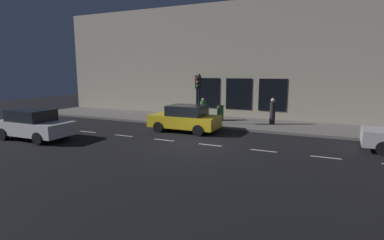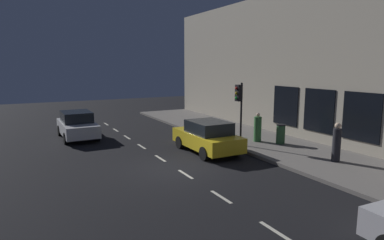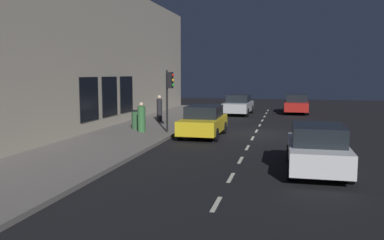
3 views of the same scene
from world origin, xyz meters
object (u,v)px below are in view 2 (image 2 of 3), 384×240
parked_car_1 (207,137)px  parked_car_3 (77,125)px  trash_bin (281,134)px  pedestrian_1 (258,129)px  pedestrian_0 (337,143)px  traffic_light (239,99)px

parked_car_1 → parked_car_3: (-5.18, 6.43, -0.00)m
trash_bin → pedestrian_1: bearing=125.9°
parked_car_3 → trash_bin: bearing=141.3°
parked_car_3 → pedestrian_1: (8.49, -6.23, 0.08)m
pedestrian_1 → trash_bin: (0.74, -1.02, -0.19)m
parked_car_1 → pedestrian_1: (3.31, 0.20, 0.08)m
pedestrian_0 → parked_car_1: bearing=-98.6°
pedestrian_1 → trash_bin: bearing=-23.4°
pedestrian_0 → parked_car_3: bearing=-99.7°
parked_car_3 → pedestrian_0: bearing=129.1°
traffic_light → trash_bin: size_ratio=3.11×
parked_car_3 → trash_bin: size_ratio=3.98×
parked_car_3 → pedestrian_0: size_ratio=2.45×
pedestrian_1 → traffic_light: bearing=-139.0°
pedestrian_0 → pedestrian_1: (-0.54, 4.66, -0.08)m
parked_car_3 → pedestrian_0: pedestrian_0 is taller
trash_bin → pedestrian_0: bearing=-93.1°
parked_car_1 → trash_bin: bearing=-11.3°
parked_car_1 → trash_bin: 4.13m
trash_bin → traffic_light: bearing=161.3°
traffic_light → parked_car_1: 2.56m
traffic_light → parked_car_3: (-7.02, 6.50, -1.78)m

